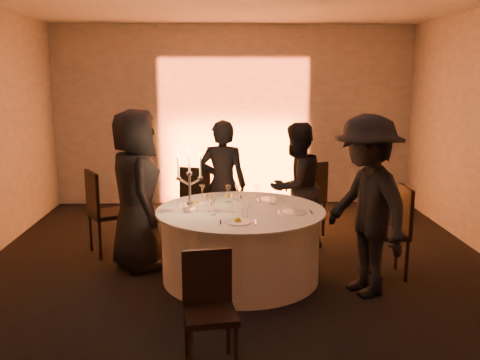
{
  "coord_description": "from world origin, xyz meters",
  "views": [
    {
      "loc": [
        -0.18,
        -5.51,
        2.18
      ],
      "look_at": [
        0.0,
        0.2,
        1.05
      ],
      "focal_mm": 40.0,
      "sensor_mm": 36.0,
      "label": 1
    }
  ],
  "objects_px": {
    "banquet_table": "(241,244)",
    "guest_left": "(136,190)",
    "chair_back_left": "(198,197)",
    "candelabra": "(190,189)",
    "chair_right": "(394,226)",
    "guest_right": "(366,206)",
    "chair_back_right": "(308,194)",
    "chair_left": "(103,207)",
    "guest_back_right": "(296,187)",
    "chair_front": "(209,302)",
    "coffee_cup": "(186,210)",
    "guest_back_left": "(223,185)"
  },
  "relations": [
    {
      "from": "banquet_table",
      "to": "guest_left",
      "type": "distance_m",
      "value": 1.34
    },
    {
      "from": "chair_back_left",
      "to": "candelabra",
      "type": "relative_size",
      "value": 1.46
    },
    {
      "from": "chair_right",
      "to": "candelabra",
      "type": "distance_m",
      "value": 2.24
    },
    {
      "from": "banquet_table",
      "to": "guest_right",
      "type": "bearing_deg",
      "value": -19.66
    },
    {
      "from": "banquet_table",
      "to": "chair_back_right",
      "type": "distance_m",
      "value": 1.81
    },
    {
      "from": "chair_left",
      "to": "candelabra",
      "type": "distance_m",
      "value": 1.48
    },
    {
      "from": "chair_back_right",
      "to": "chair_right",
      "type": "height_order",
      "value": "chair_back_right"
    },
    {
      "from": "chair_back_left",
      "to": "guest_back_right",
      "type": "relative_size",
      "value": 0.61
    },
    {
      "from": "chair_right",
      "to": "candelabra",
      "type": "xyz_separation_m",
      "value": [
        -2.2,
        -0.06,
        0.44
      ]
    },
    {
      "from": "chair_front",
      "to": "guest_right",
      "type": "relative_size",
      "value": 0.48
    },
    {
      "from": "chair_right",
      "to": "guest_back_right",
      "type": "distance_m",
      "value": 1.37
    },
    {
      "from": "chair_back_left",
      "to": "chair_right",
      "type": "distance_m",
      "value": 2.65
    },
    {
      "from": "chair_back_left",
      "to": "chair_back_right",
      "type": "height_order",
      "value": "chair_back_right"
    },
    {
      "from": "chair_back_left",
      "to": "guest_left",
      "type": "bearing_deg",
      "value": 77.81
    },
    {
      "from": "guest_right",
      "to": "coffee_cup",
      "type": "xyz_separation_m",
      "value": [
        -1.8,
        0.33,
        -0.11
      ]
    },
    {
      "from": "guest_back_left",
      "to": "guest_right",
      "type": "relative_size",
      "value": 0.91
    },
    {
      "from": "banquet_table",
      "to": "chair_back_right",
      "type": "xyz_separation_m",
      "value": [
        0.97,
        1.52,
        0.2
      ]
    },
    {
      "from": "chair_back_right",
      "to": "guest_right",
      "type": "distance_m",
      "value": 2.0
    },
    {
      "from": "guest_back_left",
      "to": "candelabra",
      "type": "bearing_deg",
      "value": 82.69
    },
    {
      "from": "guest_back_right",
      "to": "chair_front",
      "type": "bearing_deg",
      "value": 32.96
    },
    {
      "from": "chair_left",
      "to": "coffee_cup",
      "type": "relative_size",
      "value": 9.51
    },
    {
      "from": "chair_right",
      "to": "coffee_cup",
      "type": "bearing_deg",
      "value": -85.98
    },
    {
      "from": "guest_left",
      "to": "guest_back_left",
      "type": "relative_size",
      "value": 1.11
    },
    {
      "from": "chair_back_right",
      "to": "guest_back_left",
      "type": "height_order",
      "value": "guest_back_left"
    },
    {
      "from": "chair_back_right",
      "to": "candelabra",
      "type": "distance_m",
      "value": 2.21
    },
    {
      "from": "chair_right",
      "to": "coffee_cup",
      "type": "relative_size",
      "value": 9.07
    },
    {
      "from": "chair_back_left",
      "to": "chair_right",
      "type": "xyz_separation_m",
      "value": [
        2.19,
        -1.5,
        0.01
      ]
    },
    {
      "from": "coffee_cup",
      "to": "guest_right",
      "type": "bearing_deg",
      "value": -10.53
    },
    {
      "from": "chair_back_right",
      "to": "coffee_cup",
      "type": "relative_size",
      "value": 9.38
    },
    {
      "from": "chair_back_left",
      "to": "coffee_cup",
      "type": "relative_size",
      "value": 8.92
    },
    {
      "from": "chair_right",
      "to": "chair_left",
      "type": "bearing_deg",
      "value": -103.13
    },
    {
      "from": "guest_back_left",
      "to": "guest_back_right",
      "type": "bearing_deg",
      "value": -174.53
    },
    {
      "from": "chair_right",
      "to": "guest_left",
      "type": "xyz_separation_m",
      "value": [
        -2.83,
        0.36,
        0.34
      ]
    },
    {
      "from": "chair_right",
      "to": "guest_back_right",
      "type": "xyz_separation_m",
      "value": [
        -0.94,
        0.96,
        0.24
      ]
    },
    {
      "from": "chair_back_left",
      "to": "chair_back_right",
      "type": "relative_size",
      "value": 0.95
    },
    {
      "from": "chair_left",
      "to": "chair_front",
      "type": "xyz_separation_m",
      "value": [
        1.36,
        -2.58,
        -0.1
      ]
    },
    {
      "from": "chair_back_left",
      "to": "chair_front",
      "type": "distance_m",
      "value": 3.26
    },
    {
      "from": "chair_back_right",
      "to": "chair_right",
      "type": "relative_size",
      "value": 1.03
    },
    {
      "from": "chair_left",
      "to": "chair_back_left",
      "type": "xyz_separation_m",
      "value": [
        1.13,
        0.67,
        -0.04
      ]
    },
    {
      "from": "banquet_table",
      "to": "coffee_cup",
      "type": "height_order",
      "value": "coffee_cup"
    },
    {
      "from": "banquet_table",
      "to": "chair_front",
      "type": "distance_m",
      "value": 1.76
    },
    {
      "from": "guest_right",
      "to": "coffee_cup",
      "type": "distance_m",
      "value": 1.83
    },
    {
      "from": "banquet_table",
      "to": "guest_back_left",
      "type": "height_order",
      "value": "guest_back_left"
    },
    {
      "from": "banquet_table",
      "to": "chair_front",
      "type": "bearing_deg",
      "value": -99.68
    },
    {
      "from": "chair_right",
      "to": "guest_right",
      "type": "height_order",
      "value": "guest_right"
    },
    {
      "from": "guest_back_left",
      "to": "guest_back_right",
      "type": "xyz_separation_m",
      "value": [
        0.91,
        -0.08,
        -0.01
      ]
    },
    {
      "from": "guest_left",
      "to": "candelabra",
      "type": "relative_size",
      "value": 2.7
    },
    {
      "from": "guest_right",
      "to": "candelabra",
      "type": "bearing_deg",
      "value": -122.41
    },
    {
      "from": "chair_right",
      "to": "chair_front",
      "type": "distance_m",
      "value": 2.63
    },
    {
      "from": "guest_right",
      "to": "candelabra",
      "type": "xyz_separation_m",
      "value": [
        -1.76,
        0.4,
        0.1
      ]
    }
  ]
}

